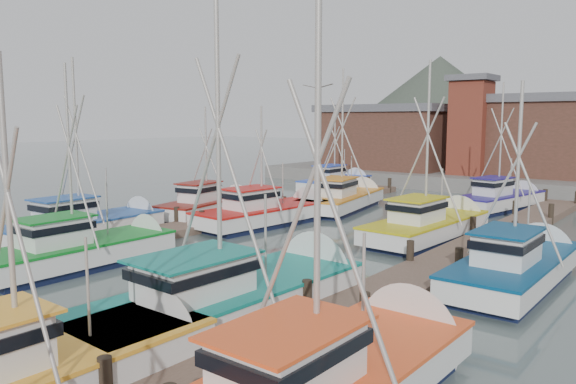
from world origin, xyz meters
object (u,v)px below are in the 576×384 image
Objects in this scene: boat_12 at (346,199)px; boat_8 at (271,213)px; lookout_tower at (471,124)px; boat_4 at (89,250)px; boat_1 at (51,371)px.

boat_8 is at bearing -104.34° from boat_12.
lookout_tower is at bearing 71.37° from boat_12.
boat_1 is at bearing -36.51° from boat_4.
lookout_tower is 43.23m from boat_1.
lookout_tower is 36.03m from boat_4.
boat_12 is (-8.92, 25.87, 0.01)m from boat_1.
boat_4 is 0.88× the size of boat_12.
boat_4 is (-2.62, -35.60, -4.87)m from lookout_tower.
lookout_tower is 0.84× the size of boat_12.
lookout_tower is at bearing 99.67° from boat_1.
boat_12 is (-2.24, -16.56, -4.87)m from lookout_tower.
boat_1 is 0.86× the size of boat_12.
lookout_tower reaches higher than boat_12.
boat_8 is (-0.05, 11.71, -0.00)m from boat_4.
boat_4 reaches higher than boat_8.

